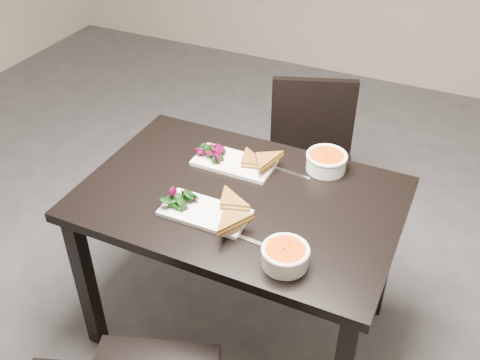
{
  "coord_description": "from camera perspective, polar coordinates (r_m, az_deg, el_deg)",
  "views": [
    {
      "loc": [
        1.15,
        -1.75,
        2.03
      ],
      "look_at": [
        0.47,
        -0.27,
        0.82
      ],
      "focal_mm": 40.93,
      "sensor_mm": 36.0,
      "label": 1
    }
  ],
  "objects": [
    {
      "name": "ground",
      "position": [
        2.92,
        -6.17,
        -7.81
      ],
      "size": [
        5.0,
        5.0,
        0.0
      ],
      "primitive_type": "plane",
      "color": "#47474C",
      "rests_on": "ground"
    },
    {
      "name": "table",
      "position": [
        2.14,
        0.0,
        -3.64
      ],
      "size": [
        1.2,
        0.8,
        0.75
      ],
      "color": "black",
      "rests_on": "ground"
    },
    {
      "name": "chair_far",
      "position": [
        2.79,
        7.37,
        2.59
      ],
      "size": [
        0.54,
        0.54,
        0.85
      ],
      "rotation": [
        0.0,
        0.0,
        0.35
      ],
      "color": "black",
      "rests_on": "ground"
    },
    {
      "name": "plate_near",
      "position": [
        1.98,
        -3.66,
        -3.42
      ],
      "size": [
        0.32,
        0.16,
        0.02
      ],
      "primitive_type": "cube",
      "color": "white",
      "rests_on": "table"
    },
    {
      "name": "sandwich_near",
      "position": [
        1.95,
        -1.8,
        -2.92
      ],
      "size": [
        0.19,
        0.16,
        0.05
      ],
      "primitive_type": null,
      "rotation": [
        0.0,
        0.0,
        0.29
      ],
      "color": "#B07425",
      "rests_on": "plate_near"
    },
    {
      "name": "salad_near",
      "position": [
        2.01,
        -6.22,
        -1.98
      ],
      "size": [
        0.1,
        0.09,
        0.04
      ],
      "primitive_type": null,
      "color": "black",
      "rests_on": "plate_near"
    },
    {
      "name": "soup_bowl_near",
      "position": [
        1.78,
        4.74,
        -7.81
      ],
      "size": [
        0.16,
        0.16,
        0.07
      ],
      "color": "white",
      "rests_on": "table"
    },
    {
      "name": "cutlery_near",
      "position": [
        1.89,
        0.56,
        -6.11
      ],
      "size": [
        0.18,
        0.03,
        0.0
      ],
      "primitive_type": "cube",
      "rotation": [
        0.0,
        0.0,
        -0.07
      ],
      "color": "silver",
      "rests_on": "table"
    },
    {
      "name": "plate_far",
      "position": [
        2.23,
        -0.65,
        1.8
      ],
      "size": [
        0.33,
        0.16,
        0.02
      ],
      "primitive_type": "cube",
      "color": "white",
      "rests_on": "table"
    },
    {
      "name": "sandwich_far",
      "position": [
        2.18,
        0.72,
        1.93
      ],
      "size": [
        0.19,
        0.16,
        0.05
      ],
      "primitive_type": null,
      "rotation": [
        0.0,
        0.0,
        0.23
      ],
      "color": "#B07425",
      "rests_on": "plate_far"
    },
    {
      "name": "salad_far",
      "position": [
        2.25,
        -2.95,
        3.04
      ],
      "size": [
        0.1,
        0.09,
        0.04
      ],
      "primitive_type": null,
      "color": "black",
      "rests_on": "plate_far"
    },
    {
      "name": "soup_bowl_far",
      "position": [
        2.21,
        9.0,
        2.01
      ],
      "size": [
        0.17,
        0.17,
        0.07
      ],
      "color": "white",
      "rests_on": "table"
    },
    {
      "name": "cutlery_far",
      "position": [
        2.2,
        5.17,
        0.81
      ],
      "size": [
        0.18,
        0.03,
        0.0
      ],
      "primitive_type": "cube",
      "rotation": [
        0.0,
        0.0,
        -0.08
      ],
      "color": "silver",
      "rests_on": "table"
    }
  ]
}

